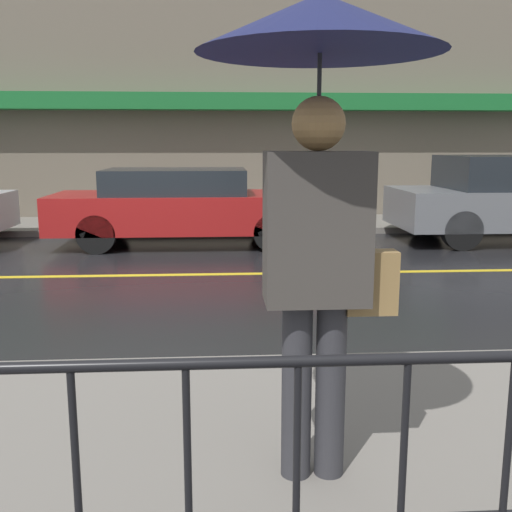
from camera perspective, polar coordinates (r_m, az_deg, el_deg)
ground_plane at (r=8.13m, az=-12.57°, el=-1.84°), size 80.00×80.00×0.00m
sidewalk_far at (r=12.55m, az=-9.46°, el=2.92°), size 28.00×2.17×0.12m
lane_marking at (r=8.13m, az=-12.57°, el=-1.82°), size 25.20×0.12×0.01m
building_storefront at (r=13.69m, az=-9.33°, el=15.28°), size 28.00×0.85×5.74m
pedestrian at (r=2.75m, az=6.11°, el=13.70°), size 1.10×1.10×2.25m
car_red at (r=10.34m, az=-6.82°, el=4.80°), size 4.52×1.71×1.30m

